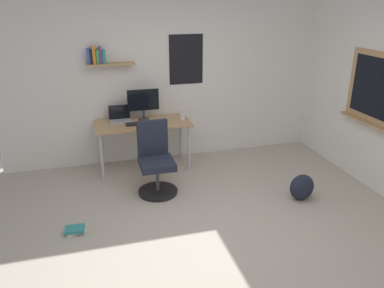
# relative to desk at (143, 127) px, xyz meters

# --- Properties ---
(ground_plane) EXTENTS (5.20, 5.20, 0.00)m
(ground_plane) POSITION_rel_desk_xyz_m (0.46, -2.06, -0.65)
(ground_plane) COLOR #ADA393
(ground_plane) RESTS_ON ground
(wall_back) EXTENTS (5.00, 0.30, 2.60)m
(wall_back) POSITION_rel_desk_xyz_m (0.45, 0.39, 0.65)
(wall_back) COLOR silver
(wall_back) RESTS_ON ground
(desk) EXTENTS (1.38, 0.62, 0.73)m
(desk) POSITION_rel_desk_xyz_m (0.00, 0.00, 0.00)
(desk) COLOR tan
(desk) RESTS_ON ground
(office_chair) EXTENTS (0.52, 0.52, 0.95)m
(office_chair) POSITION_rel_desk_xyz_m (0.04, -0.78, -0.24)
(office_chair) COLOR black
(office_chair) RESTS_ON ground
(laptop) EXTENTS (0.31, 0.21, 0.23)m
(laptop) POSITION_rel_desk_xyz_m (-0.31, 0.15, 0.13)
(laptop) COLOR #ADAFB5
(laptop) RESTS_ON desk
(monitor_primary) EXTENTS (0.46, 0.17, 0.46)m
(monitor_primary) POSITION_rel_desk_xyz_m (0.03, 0.10, 0.35)
(monitor_primary) COLOR #38383D
(monitor_primary) RESTS_ON desk
(keyboard) EXTENTS (0.37, 0.13, 0.02)m
(keyboard) POSITION_rel_desk_xyz_m (-0.07, -0.08, 0.09)
(keyboard) COLOR black
(keyboard) RESTS_ON desk
(computer_mouse) EXTENTS (0.10, 0.06, 0.03)m
(computer_mouse) POSITION_rel_desk_xyz_m (0.21, -0.08, 0.09)
(computer_mouse) COLOR #262628
(computer_mouse) RESTS_ON desk
(coffee_mug) EXTENTS (0.08, 0.08, 0.09)m
(coffee_mug) POSITION_rel_desk_xyz_m (0.59, -0.03, 0.12)
(coffee_mug) COLOR silver
(coffee_mug) RESTS_ON desk
(backpack) EXTENTS (0.32, 0.22, 0.34)m
(backpack) POSITION_rel_desk_xyz_m (1.79, -1.50, -0.48)
(backpack) COLOR #1E2333
(backpack) RESTS_ON ground
(book_stack_on_floor) EXTENTS (0.24, 0.20, 0.07)m
(book_stack_on_floor) POSITION_rel_desk_xyz_m (-1.01, -1.50, -0.62)
(book_stack_on_floor) COLOR silver
(book_stack_on_floor) RESTS_ON ground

